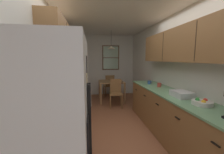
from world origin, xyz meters
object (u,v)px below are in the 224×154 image
(storage_canister, at_px, (65,92))
(mug_by_coffeemaker, at_px, (159,85))
(mug_spare, at_px, (149,82))
(fruit_bowl, at_px, (202,102))
(refrigerator, at_px, (44,145))
(dish_rack, at_px, (182,94))
(microwave_over_range, at_px, (45,51))
(stove_range, at_px, (59,140))
(dining_chair_far, at_px, (109,85))
(dining_table, at_px, (111,84))
(dining_chair_near, at_px, (116,92))
(trash_bin, at_px, (87,98))

(storage_canister, height_order, mug_by_coffeemaker, storage_canister)
(mug_spare, xyz_separation_m, fruit_bowl, (0.06, -1.70, -0.01))
(fruit_bowl, bearing_deg, refrigerator, -163.35)
(dish_rack, bearing_deg, mug_spare, 92.05)
(mug_by_coffeemaker, xyz_separation_m, fruit_bowl, (-0.01, -1.30, -0.01))
(microwave_over_range, distance_m, fruit_bowl, 2.26)
(stove_range, bearing_deg, storage_canister, 90.53)
(mug_spare, bearing_deg, stove_range, -141.32)
(microwave_over_range, relative_size, dining_chair_far, 0.64)
(dining_chair_far, distance_m, mug_by_coffeemaker, 2.73)
(stove_range, xyz_separation_m, dining_table, (1.17, 3.11, 0.16))
(dining_table, height_order, dining_chair_near, dining_chair_near)
(dining_chair_near, height_order, dish_rack, dish_rack)
(microwave_over_range, distance_m, mug_spare, 2.69)
(stove_range, distance_m, dining_table, 3.32)
(microwave_over_range, relative_size, trash_bin, 1.02)
(mug_spare, height_order, fruit_bowl, fruit_bowl)
(stove_range, bearing_deg, mug_by_coffeemaker, 29.92)
(dining_table, xyz_separation_m, mug_by_coffeemaker, (0.87, -1.93, 0.32))
(fruit_bowl, bearing_deg, storage_canister, 160.18)
(microwave_over_range, height_order, trash_bin, microwave_over_range)
(dining_chair_far, bearing_deg, stove_range, -107.55)
(dining_table, bearing_deg, mug_by_coffeemaker, -65.91)
(fruit_bowl, bearing_deg, dining_table, 104.79)
(dining_chair_near, relative_size, dining_chair_far, 1.00)
(fruit_bowl, distance_m, dish_rack, 0.43)
(microwave_over_range, xyz_separation_m, dining_chair_far, (1.29, 3.73, -1.16))
(microwave_over_range, xyz_separation_m, storage_canister, (0.11, 0.60, -0.66))
(refrigerator, distance_m, stove_range, 0.82)
(microwave_over_range, height_order, mug_by_coffeemaker, microwave_over_range)
(storage_canister, bearing_deg, fruit_bowl, -19.82)
(stove_range, height_order, storage_canister, stove_range)
(microwave_over_range, bearing_deg, dining_table, 67.57)
(fruit_bowl, bearing_deg, dining_chair_near, 106.93)
(dish_rack, bearing_deg, dining_table, 106.56)
(fruit_bowl, bearing_deg, dining_chair_far, 102.34)
(stove_range, relative_size, mug_spare, 9.45)
(dining_chair_near, relative_size, fruit_bowl, 3.30)
(stove_range, xyz_separation_m, trash_bin, (0.29, 2.65, -0.19))
(refrigerator, bearing_deg, dining_table, 73.77)
(microwave_over_range, distance_m, mug_by_coffeemaker, 2.55)
(stove_range, xyz_separation_m, microwave_over_range, (-0.11, 0.00, 1.18))
(dining_chair_near, bearing_deg, dish_rack, -70.44)
(refrigerator, bearing_deg, microwave_over_range, 103.20)
(storage_canister, xyz_separation_m, mug_by_coffeemaker, (2.04, 0.57, -0.04))
(mug_spare, distance_m, fruit_bowl, 1.70)
(microwave_over_range, height_order, fruit_bowl, microwave_over_range)
(trash_bin, distance_m, storage_canister, 2.19)
(refrigerator, xyz_separation_m, mug_spare, (1.90, 2.29, 0.08))
(dining_chair_near, relative_size, mug_spare, 7.73)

